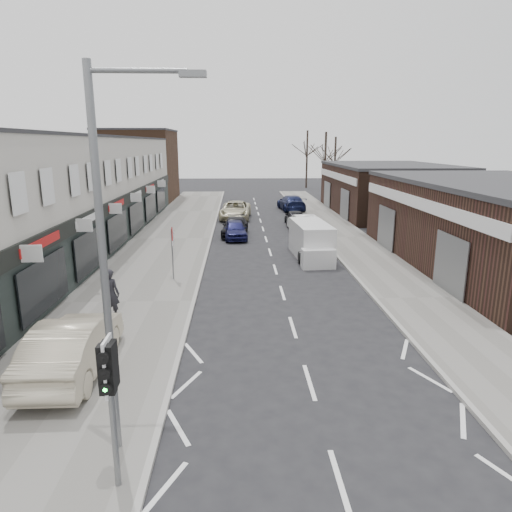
{
  "coord_description": "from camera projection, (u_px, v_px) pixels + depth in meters",
  "views": [
    {
      "loc": [
        -2.01,
        -9.72,
        6.64
      ],
      "look_at": [
        -1.34,
        6.57,
        2.6
      ],
      "focal_mm": 32.0,
      "sensor_mm": 36.0,
      "label": 1
    }
  ],
  "objects": [
    {
      "name": "parked_car_right_a",
      "position": [
        303.0,
        224.0,
        34.26
      ],
      "size": [
        2.01,
        4.62,
        1.48
      ],
      "primitive_type": "imported",
      "rotation": [
        0.0,
        0.0,
        3.24
      ],
      "color": "silver",
      "rests_on": "ground"
    },
    {
      "name": "parked_car_right_c",
      "position": [
        291.0,
        203.0,
        46.14
      ],
      "size": [
        2.68,
        5.51,
        1.54
      ],
      "primitive_type": "imported",
      "rotation": [
        0.0,
        0.0,
        3.24
      ],
      "color": "#141A3F",
      "rests_on": "ground"
    },
    {
      "name": "white_van",
      "position": [
        311.0,
        241.0,
        27.03
      ],
      "size": [
        2.15,
        5.4,
        2.06
      ],
      "rotation": [
        0.0,
        0.0,
        0.07
      ],
      "color": "silver",
      "rests_on": "ground"
    },
    {
      "name": "brick_block_far",
      "position": [
        139.0,
        166.0,
        53.25
      ],
      "size": [
        8.0,
        10.0,
        8.0
      ],
      "primitive_type": "cube",
      "color": "#482F1F",
      "rests_on": "ground"
    },
    {
      "name": "traffic_light",
      "position": [
        109.0,
        379.0,
        8.39
      ],
      "size": [
        0.28,
        0.6,
        3.1
      ],
      "color": "slate",
      "rests_on": "pavement_left"
    },
    {
      "name": "parked_car_left_b",
      "position": [
        235.0,
        227.0,
        33.6
      ],
      "size": [
        2.11,
        4.57,
        1.29
      ],
      "primitive_type": "imported",
      "rotation": [
        0.0,
        0.0,
        -0.07
      ],
      "color": "black",
      "rests_on": "ground"
    },
    {
      "name": "parked_car_left_a",
      "position": [
        235.0,
        229.0,
        32.48
      ],
      "size": [
        1.84,
        3.98,
        1.32
      ],
      "primitive_type": "imported",
      "rotation": [
        0.0,
        0.0,
        0.07
      ],
      "color": "#161745",
      "rests_on": "ground"
    },
    {
      "name": "tree_far_a",
      "position": [
        324.0,
        197.0,
        58.01
      ],
      "size": [
        3.6,
        3.6,
        8.0
      ],
      "primitive_type": null,
      "color": "#382D26",
      "rests_on": "ground"
    },
    {
      "name": "tree_far_c",
      "position": [
        306.0,
        188.0,
        69.62
      ],
      "size": [
        3.6,
        3.6,
        8.5
      ],
      "primitive_type": null,
      "color": "#382D26",
      "rests_on": "ground"
    },
    {
      "name": "warning_sign",
      "position": [
        173.0,
        238.0,
        22.0
      ],
      "size": [
        0.12,
        0.8,
        2.7
      ],
      "color": "slate",
      "rests_on": "pavement_left"
    },
    {
      "name": "pavement_right",
      "position": [
        346.0,
        238.0,
        32.65
      ],
      "size": [
        3.5,
        64.0,
        0.12
      ],
      "primitive_type": "cube",
      "color": "slate",
      "rests_on": "ground"
    },
    {
      "name": "pedestrian",
      "position": [
        111.0,
        293.0,
        17.31
      ],
      "size": [
        0.81,
        0.63,
        1.95
      ],
      "primitive_type": "imported",
      "rotation": [
        0.0,
        0.0,
        2.88
      ],
      "color": "black",
      "rests_on": "pavement_left"
    },
    {
      "name": "right_unit_near",
      "position": [
        506.0,
        227.0,
        24.63
      ],
      "size": [
        10.0,
        18.0,
        4.5
      ],
      "primitive_type": "cube",
      "color": "#342017",
      "rests_on": "ground"
    },
    {
      "name": "sedan_on_pavement",
      "position": [
        73.0,
        346.0,
        13.21
      ],
      "size": [
        1.8,
        4.99,
        1.64
      ],
      "primitive_type": "imported",
      "rotation": [
        0.0,
        0.0,
        3.15
      ],
      "color": "#B9AE94",
      "rests_on": "pavement_left"
    },
    {
      "name": "ground",
      "position": [
        322.0,
        424.0,
        11.1
      ],
      "size": [
        160.0,
        160.0,
        0.0
      ],
      "primitive_type": "plane",
      "color": "black",
      "rests_on": "ground"
    },
    {
      "name": "parked_car_left_c",
      "position": [
        235.0,
        210.0,
        41.06
      ],
      "size": [
        2.99,
        5.79,
        1.56
      ],
      "primitive_type": "imported",
      "rotation": [
        0.0,
        0.0,
        -0.07
      ],
      "color": "#BFB899",
      "rests_on": "ground"
    },
    {
      "name": "tree_far_b",
      "position": [
        334.0,
        192.0,
        63.92
      ],
      "size": [
        3.6,
        3.6,
        7.5
      ],
      "primitive_type": null,
      "color": "#382D26",
      "rests_on": "ground"
    },
    {
      "name": "parked_car_right_b",
      "position": [
        295.0,
        217.0,
        37.89
      ],
      "size": [
        1.58,
        3.78,
        1.28
      ],
      "primitive_type": "imported",
      "rotation": [
        0.0,
        0.0,
        3.12
      ],
      "color": "black",
      "rests_on": "ground"
    },
    {
      "name": "shop_terrace_left",
      "position": [
        55.0,
        194.0,
        28.62
      ],
      "size": [
        8.0,
        41.0,
        7.1
      ],
      "primitive_type": "cube",
      "color": "#BBB5AA",
      "rests_on": "ground"
    },
    {
      "name": "right_unit_far",
      "position": [
        387.0,
        190.0,
        44.03
      ],
      "size": [
        10.0,
        16.0,
        4.5
      ],
      "primitive_type": "cube",
      "color": "#342017",
      "rests_on": "ground"
    },
    {
      "name": "street_lamp",
      "position": [
        111.0,
        248.0,
        9.03
      ],
      "size": [
        2.23,
        0.22,
        8.0
      ],
      "color": "slate",
      "rests_on": "pavement_left"
    },
    {
      "name": "pavement_left",
      "position": [
        171.0,
        239.0,
        32.16
      ],
      "size": [
        5.5,
        64.0,
        0.12
      ],
      "primitive_type": "cube",
      "color": "slate",
      "rests_on": "ground"
    }
  ]
}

